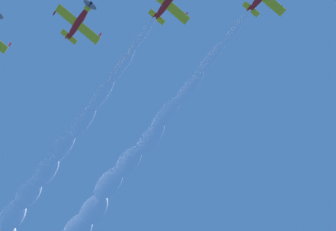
# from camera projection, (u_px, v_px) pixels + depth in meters

# --- Properties ---
(airplane_left_wingman) EXTENTS (7.96, 8.26, 3.82)m
(airplane_left_wingman) POSITION_uv_depth(u_px,v_px,m) (168.00, 1.00, 83.05)
(airplane_left_wingman) COLOR red
(airplane_right_wingman) EXTENTS (7.94, 8.46, 3.28)m
(airplane_right_wingman) POSITION_uv_depth(u_px,v_px,m) (79.00, 21.00, 84.03)
(airplane_right_wingman) COLOR red
(smoke_trail_lead) EXTENTS (67.43, 5.77, 5.79)m
(smoke_trail_lead) POSITION_uv_depth(u_px,v_px,m) (102.00, 197.00, 102.45)
(smoke_trail_lead) COLOR white
(smoke_trail_left_wingman) EXTENTS (68.38, 6.14, 5.85)m
(smoke_trail_left_wingman) POSITION_uv_depth(u_px,v_px,m) (21.00, 205.00, 102.11)
(smoke_trail_left_wingman) COLOR white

